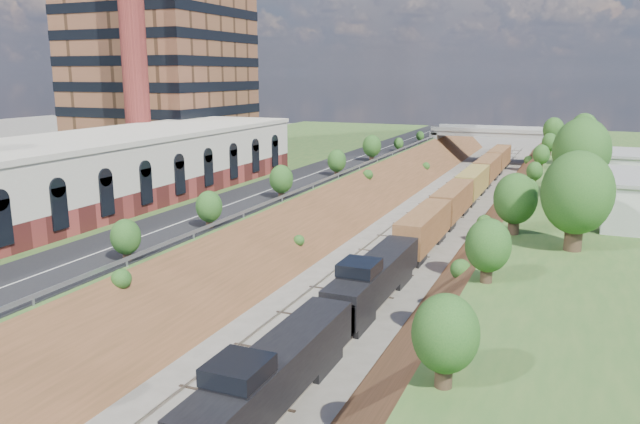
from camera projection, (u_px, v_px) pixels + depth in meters
platform_left at (180, 191)px, 84.79m from camera, size 44.00×180.00×5.00m
embankment_left at (329, 223)px, 76.97m from camera, size 10.00×180.00×10.00m
embankment_right at (514, 242)px, 68.60m from camera, size 10.00×180.00×10.00m
rail_left_track at (395, 229)px, 73.76m from camera, size 1.58×180.00×0.18m
rail_right_track at (439, 233)px, 71.78m from camera, size 1.58×180.00×0.18m
road at (296, 181)px, 77.58m from camera, size 8.00×180.00×0.10m
guardrail at (326, 179)px, 75.73m from camera, size 0.10×171.00×0.70m
commercial_building at (88, 172)px, 61.80m from camera, size 14.30×62.30×7.00m
smokestack at (132, 17)px, 77.43m from camera, size 3.20×3.20×40.00m
overpass at (493, 139)px, 127.44m from camera, size 24.50×8.30×7.40m
white_building_far at (634, 169)px, 75.14m from camera, size 8.00×10.00×3.60m
tree_right_large at (577, 194)px, 46.30m from camera, size 5.25×5.25×7.61m
tree_left_crest at (83, 251)px, 39.79m from camera, size 2.45×2.45×3.55m
freight_train at (437, 215)px, 70.32m from camera, size 2.78×127.72×4.55m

